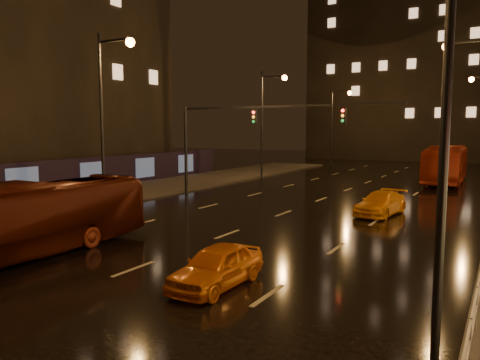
% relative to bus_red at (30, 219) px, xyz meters
% --- Properties ---
extents(ground, '(140.00, 140.00, 0.00)m').
position_rel_bus_red_xyz_m(ground, '(4.42, 16.62, -1.37)').
color(ground, black).
rests_on(ground, ground).
extents(sidewalk_left, '(7.00, 70.00, 0.15)m').
position_rel_bus_red_xyz_m(sidewalk_left, '(-9.08, 11.62, -1.30)').
color(sidewalk_left, '#38332D').
rests_on(sidewalk_left, ground).
extents(building_distant, '(44.00, 16.00, 36.00)m').
position_rel_bus_red_xyz_m(building_distant, '(8.42, 68.62, 16.63)').
color(building_distant, black).
rests_on(building_distant, ground).
extents(hoarding_left, '(0.30, 46.00, 2.50)m').
position_rel_bus_red_xyz_m(hoarding_left, '(-12.78, 8.62, -0.12)').
color(hoarding_left, black).
rests_on(hoarding_left, ground).
extents(traffic_signal, '(15.31, 0.32, 6.20)m').
position_rel_bus_red_xyz_m(traffic_signal, '(-0.64, 16.62, 3.36)').
color(traffic_signal, black).
rests_on(traffic_signal, ground).
extents(streetlight_right, '(2.64, 0.50, 10.00)m').
position_rel_bus_red_xyz_m(streetlight_right, '(13.34, -1.38, 5.06)').
color(streetlight_right, black).
rests_on(streetlight_right, ground).
extents(bus_red, '(2.33, 9.85, 2.74)m').
position_rel_bus_red_xyz_m(bus_red, '(0.00, 0.00, 0.00)').
color(bus_red, '#5B1B0D').
rests_on(bus_red, ground).
extents(bus_curb, '(3.00, 11.75, 3.26)m').
position_rel_bus_red_xyz_m(bus_curb, '(10.42, 33.30, 0.26)').
color(bus_curb, maroon).
rests_on(bus_curb, ground).
extents(taxi_near, '(1.52, 3.67, 1.24)m').
position_rel_bus_red_xyz_m(taxi_near, '(7.78, 0.52, -0.75)').
color(taxi_near, orange).
rests_on(taxi_near, ground).
extents(taxi_far, '(2.32, 4.51, 1.25)m').
position_rel_bus_red_xyz_m(taxi_far, '(9.18, 14.90, -0.75)').
color(taxi_far, orange).
rests_on(taxi_far, ground).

